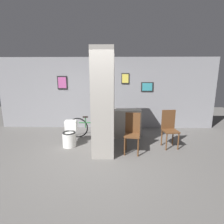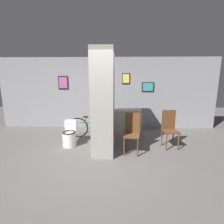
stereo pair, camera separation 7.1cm
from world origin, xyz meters
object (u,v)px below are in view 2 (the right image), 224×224
(bicycle, at_px, (94,127))
(bottle_tall, at_px, (112,107))
(chair_by_doorway, at_px, (170,127))
(toilet, at_px, (70,135))
(chair_near_pillar, at_px, (132,131))

(bicycle, distance_m, bottle_tall, 0.89)
(chair_by_doorway, bearing_deg, bicycle, 155.67)
(toilet, xyz_separation_m, bicycle, (0.59, 0.65, 0.04))
(chair_by_doorway, distance_m, bottle_tall, 1.82)
(chair_by_doorway, height_order, bicycle, chair_by_doorway)
(chair_by_doorway, relative_size, bicycle, 0.63)
(chair_near_pillar, relative_size, bicycle, 0.63)
(bicycle, height_order, bottle_tall, bottle_tall)
(bottle_tall, bearing_deg, chair_by_doorway, -24.60)
(toilet, bearing_deg, chair_by_doorway, -0.10)
(chair_near_pillar, distance_m, bicycle, 1.55)
(chair_near_pillar, relative_size, chair_by_doorway, 1.00)
(chair_by_doorway, relative_size, bottle_tall, 3.48)
(chair_near_pillar, xyz_separation_m, bottle_tall, (-0.55, 1.11, 0.44))
(toilet, xyz_separation_m, bottle_tall, (1.18, 0.73, 0.71))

